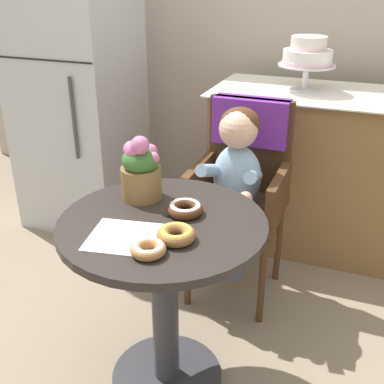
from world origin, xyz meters
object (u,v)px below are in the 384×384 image
(seated_child, at_px, (235,173))
(donut_mid, at_px, (176,234))
(donut_side, at_px, (148,248))
(tiered_cake_stand, at_px, (308,56))
(wicker_chair, at_px, (244,168))
(flower_vase, at_px, (141,169))
(cafe_table, at_px, (164,272))
(donut_front, at_px, (185,208))
(refrigerator, at_px, (77,88))

(seated_child, xyz_separation_m, donut_mid, (0.01, -0.69, 0.07))
(donut_side, distance_m, tiered_cake_stand, 1.56)
(wicker_chair, xyz_separation_m, flower_vase, (-0.23, -0.61, 0.20))
(cafe_table, height_order, wicker_chair, wicker_chair)
(seated_child, distance_m, tiered_cake_stand, 0.84)
(donut_front, relative_size, tiered_cake_stand, 0.42)
(donut_side, distance_m, flower_vase, 0.41)
(donut_side, xyz_separation_m, flower_vase, (-0.19, 0.34, 0.10))
(flower_vase, bearing_deg, seated_child, 62.82)
(flower_vase, bearing_deg, tiered_cake_stand, 71.12)
(seated_child, height_order, donut_mid, seated_child)
(cafe_table, bearing_deg, seated_child, 81.77)
(donut_front, relative_size, flower_vase, 0.50)
(donut_mid, bearing_deg, cafe_table, 132.35)
(cafe_table, relative_size, wicker_chair, 0.75)
(cafe_table, relative_size, donut_front, 5.67)
(refrigerator, bearing_deg, donut_side, -49.98)
(cafe_table, xyz_separation_m, refrigerator, (-1.05, 1.10, 0.34))
(donut_mid, bearing_deg, wicker_chair, 90.63)
(wicker_chair, relative_size, refrigerator, 0.56)
(donut_front, bearing_deg, seated_child, 86.54)
(tiered_cake_stand, bearing_deg, flower_vase, -108.88)
(donut_side, height_order, flower_vase, flower_vase)
(seated_child, bearing_deg, refrigerator, 155.70)
(wicker_chair, distance_m, seated_child, 0.16)
(donut_front, xyz_separation_m, tiered_cake_stand, (0.20, 1.23, 0.34))
(tiered_cake_stand, bearing_deg, seated_child, -103.15)
(seated_child, relative_size, donut_mid, 5.86)
(donut_front, relative_size, refrigerator, 0.07)
(donut_side, relative_size, flower_vase, 0.43)
(donut_mid, height_order, flower_vase, flower_vase)
(wicker_chair, height_order, refrigerator, refrigerator)
(donut_side, relative_size, tiered_cake_stand, 0.36)
(wicker_chair, height_order, donut_front, wicker_chair)
(donut_mid, distance_m, donut_side, 0.11)
(donut_mid, bearing_deg, refrigerator, 133.56)
(flower_vase, relative_size, tiered_cake_stand, 0.84)
(donut_side, relative_size, refrigerator, 0.06)
(wicker_chair, relative_size, tiered_cake_stand, 3.18)
(donut_mid, xyz_separation_m, refrigerator, (-1.14, 1.20, 0.11))
(seated_child, distance_m, refrigerator, 1.26)
(seated_child, bearing_deg, donut_mid, -89.23)
(flower_vase, bearing_deg, donut_mid, -45.11)
(cafe_table, height_order, refrigerator, refrigerator)
(donut_side, xyz_separation_m, tiered_cake_stand, (0.20, 1.51, 0.34))
(donut_front, relative_size, donut_mid, 1.02)
(donut_mid, bearing_deg, donut_side, -114.38)
(wicker_chair, xyz_separation_m, seated_child, (0.00, -0.16, 0.04))
(seated_child, relative_size, refrigerator, 0.43)
(flower_vase, bearing_deg, donut_front, -17.98)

